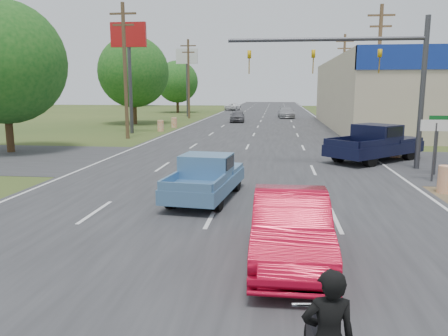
# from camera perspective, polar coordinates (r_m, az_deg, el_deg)

# --- Properties ---
(main_road) EXTENTS (15.00, 180.00, 0.02)m
(main_road) POSITION_cam_1_polar(r_m,az_deg,el_deg) (44.52, 4.45, 5.41)
(main_road) COLOR #2D2D30
(main_road) RESTS_ON ground
(cross_road) EXTENTS (120.00, 10.00, 0.02)m
(cross_road) POSITION_cam_1_polar(r_m,az_deg,el_deg) (22.71, 2.08, 0.82)
(cross_road) COLOR #2D2D30
(cross_road) RESTS_ON ground
(utility_pole_2) EXTENTS (2.00, 0.28, 10.00)m
(utility_pole_2) POSITION_cam_1_polar(r_m,az_deg,el_deg) (36.18, 19.50, 12.18)
(utility_pole_2) COLOR #4C3823
(utility_pole_2) RESTS_ON ground
(utility_pole_3) EXTENTS (2.00, 0.28, 10.00)m
(utility_pole_3) POSITION_cam_1_polar(r_m,az_deg,el_deg) (53.90, 15.31, 11.56)
(utility_pole_3) COLOR #4C3823
(utility_pole_3) RESTS_ON ground
(utility_pole_5) EXTENTS (2.00, 0.28, 10.00)m
(utility_pole_5) POSITION_cam_1_polar(r_m,az_deg,el_deg) (34.30, -12.81, 12.64)
(utility_pole_5) COLOR #4C3823
(utility_pole_5) RESTS_ON ground
(utility_pole_6) EXTENTS (2.00, 0.28, 10.00)m
(utility_pole_6) POSITION_cam_1_polar(r_m,az_deg,el_deg) (57.48, -4.65, 11.77)
(utility_pole_6) COLOR #4C3823
(utility_pole_6) RESTS_ON ground
(tree_0) EXTENTS (7.14, 7.14, 8.84)m
(tree_0) POSITION_cam_1_polar(r_m,az_deg,el_deg) (29.08, -26.86, 12.20)
(tree_0) COLOR #422D19
(tree_0) RESTS_ON ground
(tree_1) EXTENTS (7.56, 7.56, 9.36)m
(tree_1) POSITION_cam_1_polar(r_m,az_deg,el_deg) (48.84, -11.75, 12.18)
(tree_1) COLOR #422D19
(tree_1) RESTS_ON ground
(tree_2) EXTENTS (6.72, 6.72, 8.32)m
(tree_2) POSITION_cam_1_polar(r_m,az_deg,el_deg) (72.15, -6.13, 11.13)
(tree_2) COLOR #422D19
(tree_2) RESTS_ON ground
(tree_5) EXTENTS (7.98, 7.98, 9.88)m
(tree_5) POSITION_cam_1_polar(r_m,az_deg,el_deg) (103.26, 23.07, 10.61)
(tree_5) COLOR #422D19
(tree_5) RESTS_ON ground
(tree_6) EXTENTS (8.82, 8.82, 10.92)m
(tree_6) POSITION_cam_1_polar(r_m,az_deg,el_deg) (104.35, -11.16, 11.55)
(tree_6) COLOR #422D19
(tree_6) RESTS_ON ground
(barrel_0) EXTENTS (0.56, 0.56, 1.00)m
(barrel_0) POSITION_cam_1_polar(r_m,az_deg,el_deg) (17.74, 27.00, -1.35)
(barrel_0) COLOR orange
(barrel_0) RESTS_ON ground
(barrel_1) EXTENTS (0.56, 0.56, 1.00)m
(barrel_1) POSITION_cam_1_polar(r_m,az_deg,el_deg) (25.88, 21.46, 2.37)
(barrel_1) COLOR orange
(barrel_1) RESTS_ON ground
(barrel_2) EXTENTS (0.56, 0.56, 1.00)m
(barrel_2) POSITION_cam_1_polar(r_m,az_deg,el_deg) (39.83, -8.28, 5.48)
(barrel_2) COLOR orange
(barrel_2) RESTS_ON ground
(barrel_3) EXTENTS (0.56, 0.56, 1.00)m
(barrel_3) POSITION_cam_1_polar(r_m,az_deg,el_deg) (43.62, -6.53, 5.92)
(barrel_3) COLOR orange
(barrel_3) RESTS_ON ground
(pole_sign_left_near) EXTENTS (3.00, 0.35, 9.20)m
(pole_sign_left_near) POSITION_cam_1_polar(r_m,az_deg,el_deg) (38.52, -12.32, 15.13)
(pole_sign_left_near) COLOR #3F3F44
(pole_sign_left_near) RESTS_ON ground
(pole_sign_left_far) EXTENTS (3.00, 0.35, 9.20)m
(pole_sign_left_far) POSITION_cam_1_polar(r_m,az_deg,el_deg) (61.68, -4.85, 13.38)
(pole_sign_left_far) COLOR #3F3F44
(pole_sign_left_far) RESTS_ON ground
(lane_sign) EXTENTS (1.20, 0.08, 2.52)m
(lane_sign) POSITION_cam_1_polar(r_m,az_deg,el_deg) (19.48, 25.89, 3.85)
(lane_sign) COLOR #3F3F44
(lane_sign) RESTS_ON ground
(street_name_sign) EXTENTS (0.80, 0.08, 2.61)m
(street_name_sign) POSITION_cam_1_polar(r_m,az_deg,el_deg) (21.12, 26.07, 3.45)
(street_name_sign) COLOR #3F3F44
(street_name_sign) RESTS_ON ground
(signal_mast) EXTENTS (9.12, 0.40, 7.00)m
(signal_mast) POSITION_cam_1_polar(r_m,az_deg,el_deg) (21.72, 17.82, 12.61)
(signal_mast) COLOR #3F3F44
(signal_mast) RESTS_ON ground
(red_convertible) EXTENTS (1.62, 4.61, 1.52)m
(red_convertible) POSITION_cam_1_polar(r_m,az_deg,el_deg) (9.66, 8.69, -7.72)
(red_convertible) COLOR #B40823
(red_convertible) RESTS_ON ground
(blue_pickup) EXTENTS (2.30, 4.82, 1.54)m
(blue_pickup) POSITION_cam_1_polar(r_m,az_deg,el_deg) (14.98, -2.27, -1.09)
(blue_pickup) COLOR black
(blue_pickup) RESTS_ON ground
(navy_pickup) EXTENTS (5.71, 5.63, 1.92)m
(navy_pickup) POSITION_cam_1_polar(r_m,az_deg,el_deg) (24.29, 19.31, 3.15)
(navy_pickup) COLOR black
(navy_pickup) RESTS_ON ground
(distant_car_grey) EXTENTS (1.82, 4.13, 1.38)m
(distant_car_grey) POSITION_cam_1_polar(r_m,az_deg,el_deg) (50.67, 1.74, 6.78)
(distant_car_grey) COLOR slate
(distant_car_grey) RESTS_ON ground
(distant_car_silver) EXTENTS (2.34, 5.14, 1.46)m
(distant_car_silver) POSITION_cam_1_polar(r_m,az_deg,el_deg) (58.72, 8.12, 7.19)
(distant_car_silver) COLOR #A5A5AA
(distant_car_silver) RESTS_ON ground
(distant_car_white) EXTENTS (2.82, 4.93, 1.29)m
(distant_car_white) POSITION_cam_1_polar(r_m,az_deg,el_deg) (79.88, 1.17, 8.00)
(distant_car_white) COLOR white
(distant_car_white) RESTS_ON ground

